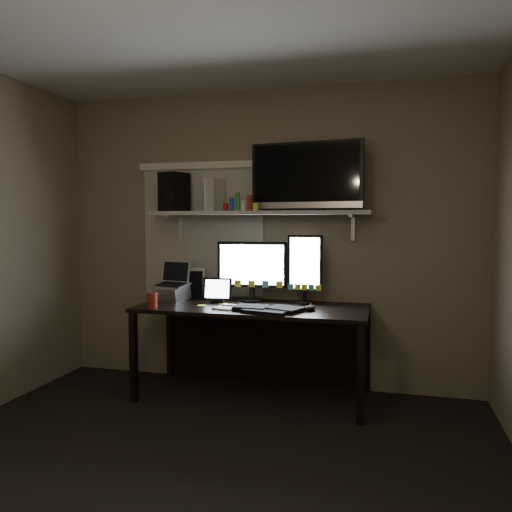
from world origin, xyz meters
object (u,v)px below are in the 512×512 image
(desk, at_px, (256,325))
(tablet, at_px, (218,290))
(mouse, at_px, (310,308))
(game_console, at_px, (215,195))
(monitor_landscape, at_px, (252,271))
(monitor_portrait, at_px, (305,269))
(cup, at_px, (152,300))
(speaker, at_px, (174,192))
(keyboard, at_px, (268,309))
(tv, at_px, (306,176))
(laptop, at_px, (171,282))

(desk, xyz_separation_m, tablet, (-0.31, -0.05, 0.28))
(mouse, bearing_deg, game_console, 173.27)
(monitor_landscape, relative_size, game_console, 2.13)
(monitor_portrait, distance_m, tablet, 0.73)
(cup, height_order, speaker, speaker)
(game_console, bearing_deg, keyboard, -24.27)
(monitor_portrait, xyz_separation_m, tv, (0.01, -0.02, 0.74))
(monitor_landscape, bearing_deg, keyboard, -62.72)
(monitor_landscape, height_order, tv, tv)
(keyboard, bearing_deg, tv, 71.26)
(speaker, bearing_deg, cup, -70.08)
(monitor_landscape, height_order, game_console, game_console)
(monitor_landscape, distance_m, monitor_portrait, 0.44)
(tablet, bearing_deg, cup, -144.16)
(cup, height_order, tv, tv)
(tv, bearing_deg, cup, -149.19)
(monitor_landscape, xyz_separation_m, tablet, (-0.25, -0.14, -0.15))
(mouse, xyz_separation_m, game_console, (-0.85, 0.30, 0.87))
(keyboard, bearing_deg, desk, 132.48)
(monitor_portrait, bearing_deg, laptop, -170.31)
(laptop, distance_m, speaker, 0.76)
(tv, bearing_deg, tablet, -162.37)
(monitor_portrait, relative_size, tv, 0.63)
(desk, bearing_deg, monitor_landscape, 123.39)
(desk, relative_size, mouse, 15.41)
(tablet, bearing_deg, monitor_portrait, 6.64)
(desk, distance_m, cup, 0.86)
(monitor_portrait, distance_m, game_console, 0.98)
(keyboard, relative_size, laptop, 1.59)
(monitor_portrait, xyz_separation_m, keyboard, (-0.22, -0.38, -0.27))
(mouse, distance_m, cup, 1.21)
(monitor_landscape, bearing_deg, game_console, 176.26)
(keyboard, relative_size, tablet, 2.17)
(monitor_portrait, height_order, laptop, monitor_portrait)
(monitor_portrait, bearing_deg, mouse, -70.93)
(monitor_landscape, height_order, monitor_portrait, monitor_portrait)
(monitor_portrait, distance_m, laptop, 1.13)
(cup, height_order, game_console, game_console)
(monitor_portrait, xyz_separation_m, game_console, (-0.77, -0.00, 0.60))
(monitor_landscape, relative_size, cup, 4.95)
(tv, xyz_separation_m, game_console, (-0.77, 0.01, -0.13))
(mouse, bearing_deg, keyboard, -152.45)
(keyboard, height_order, tablet, tablet)
(tv, height_order, game_console, tv)
(desk, bearing_deg, tv, 11.64)
(mouse, bearing_deg, cup, -157.74)
(tablet, bearing_deg, laptop, 172.85)
(monitor_landscape, distance_m, tv, 0.89)
(mouse, distance_m, laptop, 1.22)
(laptop, bearing_deg, monitor_landscape, 24.14)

